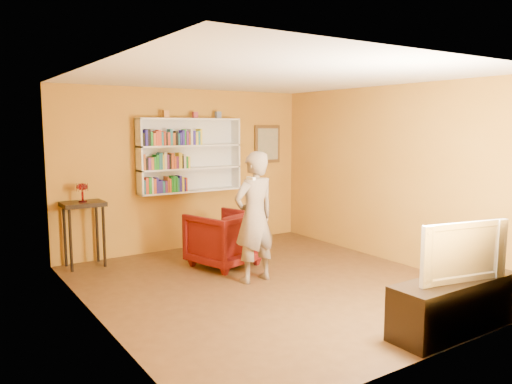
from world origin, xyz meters
TOP-DOWN VIEW (x-y plane):
  - room_shell at (0.00, 0.00)m, footprint 5.30×5.80m
  - bookshelf at (0.00, 2.41)m, footprint 1.80×0.29m
  - books_row_lower at (-0.49, 2.30)m, footprint 0.74×0.19m
  - books_row_middle at (-0.47, 2.30)m, footprint 0.80×0.19m
  - books_row_upper at (-0.35, 2.30)m, footprint 1.03×0.19m
  - ornament_left at (-0.42, 2.35)m, footprint 0.09×0.09m
  - ornament_centre at (0.10, 2.35)m, footprint 0.08×0.08m
  - ornament_right at (0.54, 2.35)m, footprint 0.08×0.08m
  - framed_painting at (1.65, 2.46)m, footprint 0.55×0.05m
  - console_table at (-1.80, 2.25)m, footprint 0.60×0.46m
  - ruby_lustre at (-1.80, 2.25)m, footprint 0.17×0.17m
  - armchair at (-0.06, 1.15)m, footprint 1.09×1.10m
  - person at (-0.09, 0.26)m, footprint 0.68×0.48m
  - game_remote at (-0.40, -0.13)m, footprint 0.04×0.15m
  - tv_cabinet at (0.69, -2.25)m, footprint 1.54×0.46m
  - television at (0.69, -2.25)m, footprint 1.05×0.35m

SIDE VIEW (x-z plane):
  - tv_cabinet at x=0.69m, z-range 0.00..0.55m
  - armchair at x=-0.06m, z-range 0.00..0.82m
  - console_table at x=-1.80m, z-range 0.32..1.30m
  - television at x=0.69m, z-range 0.55..1.15m
  - person at x=-0.09m, z-range 0.00..1.76m
  - room_shell at x=0.00m, z-range -0.42..2.46m
  - books_row_lower at x=-0.49m, z-range 1.00..1.27m
  - ruby_lustre at x=-1.80m, z-range 1.04..1.31m
  - game_remote at x=-0.40m, z-range 1.43..1.47m
  - books_row_middle at x=-0.47m, z-range 1.37..1.64m
  - bookshelf at x=0.00m, z-range 0.98..2.21m
  - framed_painting at x=1.65m, z-range 1.40..2.10m
  - books_row_upper at x=-0.35m, z-range 1.76..2.02m
  - ornament_centre at x=0.10m, z-range 2.21..2.32m
  - ornament_right at x=0.54m, z-range 2.21..2.33m
  - ornament_left at x=-0.42m, z-range 2.21..2.33m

